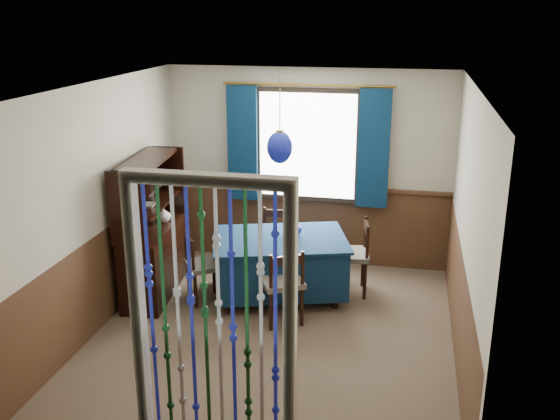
% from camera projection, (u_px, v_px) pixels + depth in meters
% --- Properties ---
extents(floor, '(4.00, 4.00, 0.00)m').
position_uv_depth(floor, '(274.00, 333.00, 6.39)').
color(floor, brown).
rests_on(floor, ground).
extents(ceiling, '(4.00, 4.00, 0.00)m').
position_uv_depth(ceiling, '(273.00, 86.00, 5.63)').
color(ceiling, silver).
rests_on(ceiling, ground).
extents(wall_back, '(3.60, 0.00, 3.60)m').
position_uv_depth(wall_back, '(308.00, 168.00, 7.87)').
color(wall_back, '#BDB39B').
rests_on(wall_back, ground).
extents(wall_front, '(3.60, 0.00, 3.60)m').
position_uv_depth(wall_front, '(209.00, 311.00, 4.15)').
color(wall_front, '#BDB39B').
rests_on(wall_front, ground).
extents(wall_left, '(0.00, 4.00, 4.00)m').
position_uv_depth(wall_left, '(102.00, 206.00, 6.36)').
color(wall_left, '#BDB39B').
rests_on(wall_left, ground).
extents(wall_right, '(0.00, 4.00, 4.00)m').
position_uv_depth(wall_right, '(467.00, 230.00, 5.66)').
color(wall_right, '#BDB39B').
rests_on(wall_right, ground).
extents(wainscot_back, '(3.60, 0.00, 3.60)m').
position_uv_depth(wainscot_back, '(307.00, 224.00, 8.09)').
color(wainscot_back, '#482D1B').
rests_on(wainscot_back, ground).
extents(wainscot_front, '(3.60, 0.00, 3.60)m').
position_uv_depth(wainscot_front, '(213.00, 406.00, 4.39)').
color(wainscot_front, '#482D1B').
rests_on(wainscot_front, ground).
extents(wainscot_left, '(0.00, 4.00, 4.00)m').
position_uv_depth(wainscot_left, '(109.00, 273.00, 6.59)').
color(wainscot_left, '#482D1B').
rests_on(wainscot_left, ground).
extents(wainscot_right, '(0.00, 4.00, 4.00)m').
position_uv_depth(wainscot_right, '(458.00, 305.00, 5.89)').
color(wainscot_right, '#482D1B').
rests_on(wainscot_right, ground).
extents(window, '(1.32, 0.12, 1.42)m').
position_uv_depth(window, '(307.00, 146.00, 7.73)').
color(window, black).
rests_on(window, wall_back).
extents(doorway, '(1.16, 0.12, 2.18)m').
position_uv_depth(doorway, '(213.00, 333.00, 4.27)').
color(doorway, silver).
rests_on(doorway, ground).
extents(dining_table, '(1.72, 1.42, 0.71)m').
position_uv_depth(dining_table, '(280.00, 262.00, 7.09)').
color(dining_table, '#0C2541').
rests_on(dining_table, floor).
extents(chair_near, '(0.55, 0.55, 0.84)m').
position_uv_depth(chair_near, '(283.00, 283.00, 6.48)').
color(chair_near, black).
rests_on(chair_near, floor).
extents(chair_far, '(0.44, 0.42, 0.81)m').
position_uv_depth(chair_far, '(276.00, 239.00, 7.76)').
color(chair_far, black).
rests_on(chair_far, floor).
extents(chair_left, '(0.53, 0.54, 0.80)m').
position_uv_depth(chair_left, '(202.00, 266.00, 6.97)').
color(chair_left, black).
rests_on(chair_left, floor).
extents(chair_right, '(0.47, 0.49, 0.88)m').
position_uv_depth(chair_right, '(353.00, 255.00, 7.18)').
color(chair_right, black).
rests_on(chair_right, floor).
extents(sideboard, '(0.55, 1.27, 1.62)m').
position_uv_depth(sideboard, '(152.00, 248.00, 7.11)').
color(sideboard, black).
rests_on(sideboard, floor).
extents(pendant_lamp, '(0.28, 0.28, 0.92)m').
position_uv_depth(pendant_lamp, '(280.00, 147.00, 6.68)').
color(pendant_lamp, olive).
rests_on(pendant_lamp, ceiling).
extents(vase_table, '(0.20, 0.20, 0.19)m').
position_uv_depth(vase_table, '(293.00, 228.00, 7.04)').
color(vase_table, navy).
rests_on(vase_table, dining_table).
extents(bowl_shelf, '(0.21, 0.21, 0.05)m').
position_uv_depth(bowl_shelf, '(148.00, 205.00, 6.77)').
color(bowl_shelf, beige).
rests_on(bowl_shelf, sideboard).
extents(vase_sideboard, '(0.23, 0.23, 0.20)m').
position_uv_depth(vase_sideboard, '(163.00, 214.00, 7.22)').
color(vase_sideboard, beige).
rests_on(vase_sideboard, sideboard).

